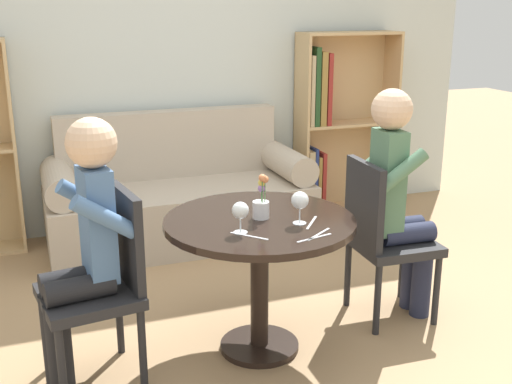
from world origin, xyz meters
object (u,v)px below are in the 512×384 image
(wine_glass_right, at_px, (300,201))
(flower_vase, at_px, (261,203))
(chair_left, at_px, (104,279))
(couch, at_px, (179,199))
(person_left, at_px, (82,245))
(chair_right, at_px, (382,233))
(person_right, at_px, (398,197))
(wine_glass_left, at_px, (240,211))
(bookshelf_right, at_px, (332,125))

(wine_glass_right, bearing_deg, flower_vase, 135.85)
(chair_left, bearing_deg, couch, 147.92)
(couch, distance_m, person_left, 1.91)
(wine_glass_right, distance_m, flower_vase, 0.20)
(chair_right, bearing_deg, couch, 27.78)
(chair_right, bearing_deg, wine_glass_right, 113.42)
(person_right, xyz_separation_m, flower_vase, (-0.82, -0.08, 0.09))
(person_left, xyz_separation_m, person_right, (1.66, 0.09, 0.01))
(person_left, bearing_deg, chair_left, 95.48)
(person_right, distance_m, wine_glass_right, 0.72)
(couch, relative_size, wine_glass_left, 12.91)
(person_left, distance_m, flower_vase, 0.85)
(chair_left, bearing_deg, wine_glass_left, 66.15)
(chair_left, bearing_deg, flower_vase, 81.18)
(bookshelf_right, bearing_deg, couch, -168.82)
(chair_left, relative_size, flower_vase, 4.04)
(chair_left, bearing_deg, wine_glass_right, 72.71)
(couch, distance_m, chair_right, 1.76)
(couch, height_order, flower_vase, flower_vase)
(chair_left, relative_size, person_left, 0.73)
(wine_glass_left, xyz_separation_m, flower_vase, (0.16, 0.16, -0.02))
(chair_left, height_order, chair_right, same)
(chair_right, bearing_deg, wine_glass_left, 108.09)
(chair_left, bearing_deg, person_right, 84.69)
(chair_left, height_order, flower_vase, flower_vase)
(chair_right, relative_size, flower_vase, 4.04)
(person_left, height_order, flower_vase, person_left)
(person_right, height_order, wine_glass_right, person_right)
(chair_right, height_order, wine_glass_right, chair_right)
(chair_right, xyz_separation_m, wine_glass_right, (-0.60, -0.23, 0.31))
(person_right, bearing_deg, chair_left, 95.18)
(bookshelf_right, bearing_deg, chair_left, -137.67)
(person_left, bearing_deg, bookshelf_right, 123.61)
(wine_glass_right, bearing_deg, chair_left, 170.62)
(bookshelf_right, relative_size, wine_glass_left, 10.11)
(bookshelf_right, relative_size, chair_left, 1.63)
(bookshelf_right, distance_m, wine_glass_left, 2.60)
(chair_right, xyz_separation_m, person_right, (0.08, -0.01, 0.20))
(chair_right, distance_m, flower_vase, 0.79)
(chair_right, relative_size, person_right, 0.70)
(bookshelf_right, distance_m, flower_vase, 2.38)
(person_left, height_order, wine_glass_left, person_left)
(chair_right, height_order, person_right, person_right)
(bookshelf_right, relative_size, person_right, 1.15)
(couch, height_order, wine_glass_left, couch)
(couch, xyz_separation_m, flower_vase, (0.01, -1.68, 0.47))
(person_left, relative_size, person_right, 0.97)
(chair_right, relative_size, wine_glass_left, 6.18)
(chair_left, distance_m, wine_glass_left, 0.69)
(couch, relative_size, chair_left, 2.09)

